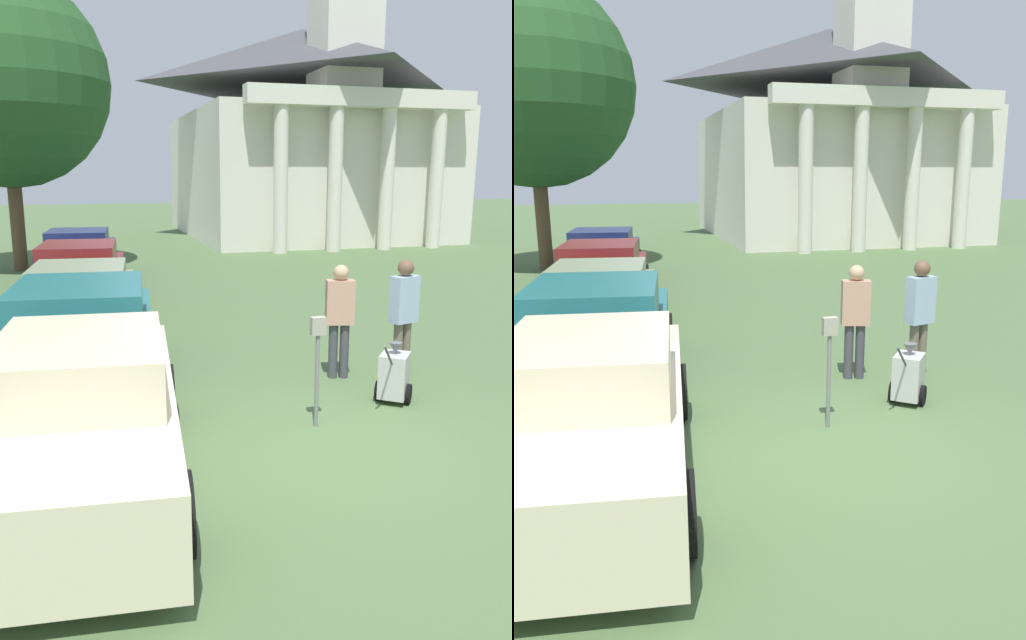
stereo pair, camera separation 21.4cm
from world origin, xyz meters
TOP-DOWN VIEW (x-y plane):
  - ground_plane at (0.00, 0.00)m, footprint 120.00×120.00m
  - parked_car_cream at (-2.72, 0.08)m, footprint 2.23×4.90m
  - parked_car_teal at (-2.72, 2.79)m, footprint 2.42×5.14m
  - parked_car_sage at (-2.72, 6.01)m, footprint 2.36×4.85m
  - parked_car_maroon at (-2.72, 9.05)m, footprint 2.37×5.24m
  - parked_car_navy at (-2.72, 12.59)m, footprint 2.32×4.80m
  - parking_meter at (0.01, 0.76)m, footprint 0.18×0.09m
  - person_worker at (1.02, 2.45)m, footprint 0.46×0.31m
  - person_supervisor at (1.92, 2.15)m, footprint 0.47×0.33m
  - equipment_cart at (1.34, 1.27)m, footprint 0.77×0.89m
  - church at (8.20, 23.86)m, footprint 11.41×14.12m
  - shade_tree at (-4.56, 15.26)m, footprint 6.27×6.27m

SIDE VIEW (x-z plane):
  - ground_plane at x=0.00m, z-range 0.00..0.00m
  - equipment_cart at x=1.34m, z-range -0.11..0.89m
  - parked_car_sage at x=-2.72m, z-range -0.05..1.36m
  - parked_car_maroon at x=-2.72m, z-range -0.05..1.44m
  - parked_car_navy at x=-2.72m, z-range -0.04..1.45m
  - parked_car_cream at x=-2.72m, z-range -0.06..1.50m
  - parked_car_teal at x=-2.72m, z-range -0.06..1.55m
  - parking_meter at x=0.01m, z-range 0.27..1.67m
  - person_worker at x=1.02m, z-range 0.12..1.87m
  - person_supervisor at x=1.92m, z-range 0.14..1.96m
  - church at x=8.20m, z-range -6.80..17.95m
  - shade_tree at x=-4.56m, z-range 1.28..10.14m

